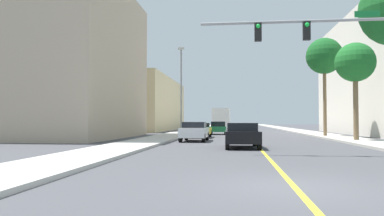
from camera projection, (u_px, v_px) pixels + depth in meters
ground at (245, 132)px, 50.44m from camera, size 192.00×192.00×0.00m
sidewalk_left at (190, 131)px, 51.30m from camera, size 3.03×168.00×0.15m
sidewalk_right at (302, 132)px, 49.58m from camera, size 3.03×168.00×0.15m
lane_marking_center at (245, 132)px, 50.44m from camera, size 0.16×144.00×0.01m
building_left_near at (39, 64)px, 34.25m from camera, size 16.24×16.63×13.54m
building_left_far at (128, 105)px, 59.59m from camera, size 14.56×26.16×8.05m
traffic_signal_mast at (345, 48)px, 16.75m from camera, size 9.46×0.36×6.36m
street_lamp at (181, 87)px, 36.01m from camera, size 0.56×0.28×8.49m
palm_mid at (355, 63)px, 27.10m from camera, size 2.85×2.85×7.07m
palm_far at (324, 57)px, 34.71m from camera, size 3.35×3.35×9.09m
car_green at (218, 128)px, 41.35m from camera, size 1.85×3.86×1.43m
car_white at (194, 131)px, 27.76m from camera, size 1.89×4.14×1.44m
car_yellow at (199, 130)px, 33.67m from camera, size 1.99×4.30×1.32m
car_black at (242, 135)px, 21.14m from camera, size 1.98×4.27×1.42m
delivery_truck at (221, 119)px, 54.90m from camera, size 2.51×7.26×3.28m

